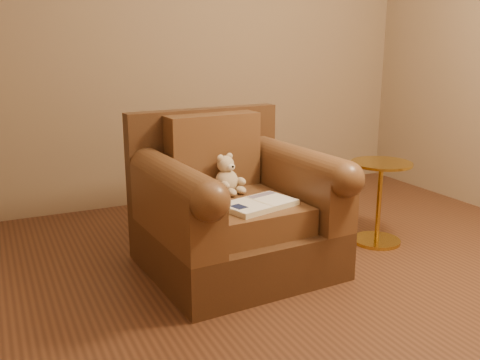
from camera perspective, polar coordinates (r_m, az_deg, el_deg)
name	(u,v)px	position (r m, az deg, el deg)	size (l,w,h in m)	color
floor	(323,293)	(2.93, 8.80, -11.83)	(4.00, 4.00, 0.00)	#512D1B
armchair	(233,210)	(3.10, -0.79, -3.19)	(1.05, 1.00, 0.89)	#442916
teddy_bear	(228,178)	(3.14, -1.30, 0.22)	(0.17, 0.20, 0.24)	#C9AF8D
guidebook	(259,204)	(2.88, 2.02, -2.60)	(0.44, 0.33, 0.03)	beige
side_table	(379,200)	(3.59, 14.62, -2.06)	(0.39, 0.39, 0.55)	gold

